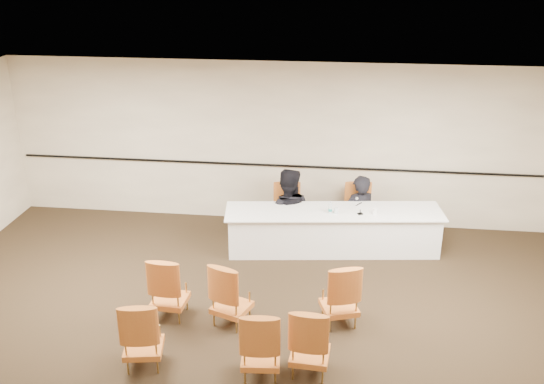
{
  "coord_description": "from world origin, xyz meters",
  "views": [
    {
      "loc": [
        1.15,
        -6.47,
        4.85
      ],
      "look_at": [
        0.05,
        2.6,
        1.12
      ],
      "focal_mm": 40.0,
      "sensor_mm": 36.0,
      "label": 1
    }
  ],
  "objects_px": {
    "microphone": "(360,207)",
    "coffee_cup": "(375,211)",
    "aud_chair_front_left": "(169,286)",
    "aud_chair_back_mid": "(261,342)",
    "water_bottle": "(330,207)",
    "aud_chair_back_right": "(310,339)",
    "panelist_second_chair": "(287,212)",
    "drinking_glass": "(336,211)",
    "aud_chair_back_left": "(142,332)",
    "panel_table": "(333,231)",
    "panelist_second": "(287,217)",
    "panelist_main": "(358,220)",
    "aud_chair_front_right": "(340,293)",
    "aud_chair_front_mid": "(231,293)",
    "panelist_main_chair": "(359,211)"
  },
  "relations": [
    {
      "from": "panelist_second",
      "to": "drinking_glass",
      "type": "distance_m",
      "value": 1.1
    },
    {
      "from": "panelist_main",
      "to": "drinking_glass",
      "type": "relative_size",
      "value": 16.81
    },
    {
      "from": "panelist_main_chair",
      "to": "microphone",
      "type": "height_order",
      "value": "microphone"
    },
    {
      "from": "aud_chair_front_mid",
      "to": "aud_chair_back_right",
      "type": "height_order",
      "value": "same"
    },
    {
      "from": "panelist_second_chair",
      "to": "coffee_cup",
      "type": "distance_m",
      "value": 1.62
    },
    {
      "from": "panelist_second",
      "to": "aud_chair_front_left",
      "type": "distance_m",
      "value": 3.05
    },
    {
      "from": "panelist_second_chair",
      "to": "aud_chair_back_right",
      "type": "relative_size",
      "value": 1.0
    },
    {
      "from": "panel_table",
      "to": "aud_chair_back_right",
      "type": "xyz_separation_m",
      "value": [
        -0.19,
        -3.26,
        0.11
      ]
    },
    {
      "from": "panelist_second_chair",
      "to": "drinking_glass",
      "type": "height_order",
      "value": "panelist_second_chair"
    },
    {
      "from": "aud_chair_front_right",
      "to": "panelist_main",
      "type": "bearing_deg",
      "value": 65.61
    },
    {
      "from": "panel_table",
      "to": "aud_chair_back_left",
      "type": "bearing_deg",
      "value": -130.7
    },
    {
      "from": "aud_chair_back_mid",
      "to": "microphone",
      "type": "bearing_deg",
      "value": 65.27
    },
    {
      "from": "panelist_main",
      "to": "aud_chair_front_mid",
      "type": "height_order",
      "value": "panelist_main"
    },
    {
      "from": "panel_table",
      "to": "panelist_main",
      "type": "distance_m",
      "value": 0.74
    },
    {
      "from": "panelist_second",
      "to": "aud_chair_front_mid",
      "type": "height_order",
      "value": "panelist_second"
    },
    {
      "from": "panel_table",
      "to": "aud_chair_front_left",
      "type": "xyz_separation_m",
      "value": [
        -2.2,
        -2.28,
        0.11
      ]
    },
    {
      "from": "panel_table",
      "to": "aud_chair_back_left",
      "type": "height_order",
      "value": "aud_chair_back_left"
    },
    {
      "from": "aud_chair_front_mid",
      "to": "aud_chair_back_right",
      "type": "distance_m",
      "value": 1.45
    },
    {
      "from": "aud_chair_back_left",
      "to": "aud_chair_front_right",
      "type": "bearing_deg",
      "value": 16.74
    },
    {
      "from": "aud_chair_back_left",
      "to": "aud_chair_back_right",
      "type": "relative_size",
      "value": 1.0
    },
    {
      "from": "water_bottle",
      "to": "aud_chair_back_mid",
      "type": "xyz_separation_m",
      "value": [
        -0.71,
        -3.3,
        -0.36
      ]
    },
    {
      "from": "panelist_main",
      "to": "panelist_second_chair",
      "type": "xyz_separation_m",
      "value": [
        -1.26,
        -0.16,
        0.16
      ]
    },
    {
      "from": "coffee_cup",
      "to": "aud_chair_front_right",
      "type": "relative_size",
      "value": 0.12
    },
    {
      "from": "drinking_glass",
      "to": "aud_chair_front_right",
      "type": "distance_m",
      "value": 2.1
    },
    {
      "from": "panelist_main",
      "to": "microphone",
      "type": "xyz_separation_m",
      "value": [
        0.0,
        -0.68,
        0.54
      ]
    },
    {
      "from": "panel_table",
      "to": "aud_chair_front_right",
      "type": "xyz_separation_m",
      "value": [
        0.15,
        -2.17,
        0.11
      ]
    },
    {
      "from": "aud_chair_front_right",
      "to": "panelist_second_chair",
      "type": "bearing_deg",
      "value": 91.95
    },
    {
      "from": "microphone",
      "to": "coffee_cup",
      "type": "distance_m",
      "value": 0.25
    },
    {
      "from": "water_bottle",
      "to": "aud_chair_front_left",
      "type": "xyz_separation_m",
      "value": [
        -2.14,
        -2.18,
        -0.36
      ]
    },
    {
      "from": "coffee_cup",
      "to": "aud_chair_front_left",
      "type": "distance_m",
      "value": 3.64
    },
    {
      "from": "panelist_main_chair",
      "to": "drinking_glass",
      "type": "xyz_separation_m",
      "value": [
        -0.39,
        -0.7,
        0.3
      ]
    },
    {
      "from": "aud_chair_front_left",
      "to": "aud_chair_back_left",
      "type": "relative_size",
      "value": 1.0
    },
    {
      "from": "drinking_glass",
      "to": "aud_chair_back_left",
      "type": "bearing_deg",
      "value": -124.7
    },
    {
      "from": "microphone",
      "to": "aud_chair_front_right",
      "type": "xyz_separation_m",
      "value": [
        -0.29,
        -2.09,
        -0.38
      ]
    },
    {
      "from": "water_bottle",
      "to": "coffee_cup",
      "type": "height_order",
      "value": "water_bottle"
    },
    {
      "from": "panelist_main_chair",
      "to": "water_bottle",
      "type": "height_order",
      "value": "panelist_main_chair"
    },
    {
      "from": "aud_chair_front_left",
      "to": "aud_chair_back_mid",
      "type": "distance_m",
      "value": 1.82
    },
    {
      "from": "panelist_second",
      "to": "aud_chair_front_left",
      "type": "bearing_deg",
      "value": 60.92
    },
    {
      "from": "coffee_cup",
      "to": "aud_chair_back_right",
      "type": "relative_size",
      "value": 0.12
    },
    {
      "from": "coffee_cup",
      "to": "aud_chair_front_mid",
      "type": "relative_size",
      "value": 0.12
    },
    {
      "from": "aud_chair_back_left",
      "to": "aud_chair_back_right",
      "type": "distance_m",
      "value": 2.05
    },
    {
      "from": "panelist_second_chair",
      "to": "aud_chair_front_left",
      "type": "xyz_separation_m",
      "value": [
        -1.37,
        -2.72,
        0.0
      ]
    },
    {
      "from": "water_bottle",
      "to": "aud_chair_back_right",
      "type": "distance_m",
      "value": 3.19
    },
    {
      "from": "panelist_main",
      "to": "panelist_main_chair",
      "type": "xyz_separation_m",
      "value": [
        0.0,
        0.0,
        0.16
      ]
    },
    {
      "from": "panelist_second_chair",
      "to": "microphone",
      "type": "distance_m",
      "value": 1.42
    },
    {
      "from": "panelist_main_chair",
      "to": "panelist_second_chair",
      "type": "xyz_separation_m",
      "value": [
        -1.26,
        -0.16,
        0.0
      ]
    },
    {
      "from": "aud_chair_back_left",
      "to": "aud_chair_back_mid",
      "type": "distance_m",
      "value": 1.46
    },
    {
      "from": "panel_table",
      "to": "aud_chair_back_right",
      "type": "height_order",
      "value": "aud_chair_back_right"
    },
    {
      "from": "aud_chair_front_mid",
      "to": "panelist_second",
      "type": "bearing_deg",
      "value": 100.94
    },
    {
      "from": "panelist_main",
      "to": "coffee_cup",
      "type": "relative_size",
      "value": 14.46
    }
  ]
}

